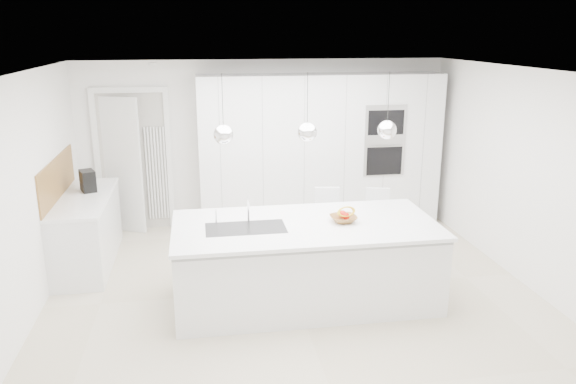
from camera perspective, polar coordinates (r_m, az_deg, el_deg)
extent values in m
plane|color=beige|center=(6.61, 0.43, -9.92)|extent=(5.50, 5.50, 0.00)
plane|color=white|center=(8.58, -2.39, 4.97)|extent=(5.50, 0.00, 5.50)
plane|color=white|center=(6.33, -24.90, -0.54)|extent=(0.00, 5.00, 5.00)
plane|color=white|center=(5.96, 0.48, 12.25)|extent=(5.50, 5.50, 0.00)
cube|color=white|center=(8.44, 3.28, 4.08)|extent=(3.60, 0.60, 2.30)
cube|color=white|center=(8.58, -17.06, 2.59)|extent=(0.76, 0.38, 2.00)
cube|color=white|center=(7.61, -19.72, -3.83)|extent=(0.60, 1.80, 0.86)
cube|color=white|center=(7.48, -20.04, -0.58)|extent=(0.62, 1.82, 0.04)
cube|color=olive|center=(7.47, -22.40, 1.31)|extent=(0.02, 1.80, 0.50)
cube|color=white|center=(6.18, 1.83, -7.46)|extent=(2.80, 1.20, 0.86)
cube|color=white|center=(6.06, 1.78, -3.37)|extent=(2.84, 1.40, 0.04)
cylinder|color=white|center=(6.07, -4.05, -1.69)|extent=(0.02, 0.02, 0.30)
sphere|color=white|center=(5.65, -6.56, 5.81)|extent=(0.20, 0.20, 0.20)
sphere|color=white|center=(5.76, 1.96, 6.08)|extent=(0.20, 0.20, 0.20)
sphere|color=white|center=(5.98, 10.02, 6.22)|extent=(0.20, 0.20, 0.20)
imported|color=olive|center=(6.12, 5.65, -2.72)|extent=(0.31, 0.31, 0.07)
cube|color=black|center=(7.68, -19.68, 1.08)|extent=(0.25, 0.30, 0.27)
sphere|color=red|center=(6.16, 5.55, -2.23)|extent=(0.08, 0.08, 0.08)
sphere|color=red|center=(6.09, 5.92, -2.46)|extent=(0.08, 0.08, 0.08)
sphere|color=red|center=(6.14, 5.63, -2.34)|extent=(0.07, 0.07, 0.07)
torus|color=gold|center=(6.07, 5.94, -2.00)|extent=(0.25, 0.18, 0.23)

